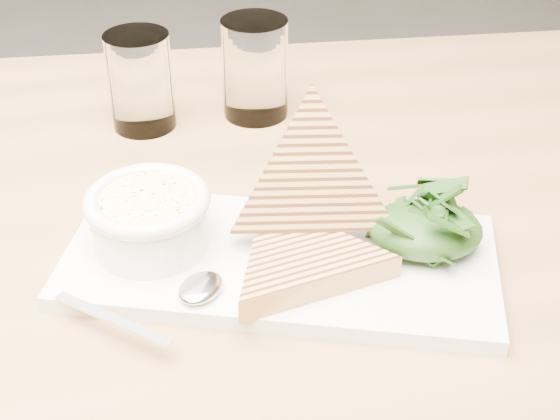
{
  "coord_description": "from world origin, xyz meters",
  "views": [
    {
      "loc": [
        0.16,
        -0.55,
        1.19
      ],
      "look_at": [
        0.16,
        0.01,
        0.8
      ],
      "focal_mm": 50.0,
      "sensor_mm": 36.0,
      "label": 1
    }
  ],
  "objects_px": {
    "table_top": "(206,251)",
    "glass_near": "(141,81)",
    "soup_bowl": "(150,226)",
    "glass_far": "(255,69)",
    "platter": "(280,261)"
  },
  "relations": [
    {
      "from": "glass_far",
      "to": "platter",
      "type": "bearing_deg",
      "value": -84.05
    },
    {
      "from": "glass_far",
      "to": "table_top",
      "type": "bearing_deg",
      "value": -99.39
    },
    {
      "from": "table_top",
      "to": "glass_near",
      "type": "height_order",
      "value": "glass_near"
    },
    {
      "from": "table_top",
      "to": "platter",
      "type": "bearing_deg",
      "value": -35.13
    },
    {
      "from": "soup_bowl",
      "to": "glass_near",
      "type": "xyz_separation_m",
      "value": [
        -0.04,
        0.25,
        0.02
      ]
    },
    {
      "from": "soup_bowl",
      "to": "glass_near",
      "type": "height_order",
      "value": "glass_near"
    },
    {
      "from": "table_top",
      "to": "soup_bowl",
      "type": "relative_size",
      "value": 12.84
    },
    {
      "from": "soup_bowl",
      "to": "glass_near",
      "type": "relative_size",
      "value": 0.92
    },
    {
      "from": "table_top",
      "to": "soup_bowl",
      "type": "height_order",
      "value": "soup_bowl"
    },
    {
      "from": "platter",
      "to": "glass_far",
      "type": "distance_m",
      "value": 0.3
    },
    {
      "from": "glass_far",
      "to": "soup_bowl",
      "type": "bearing_deg",
      "value": -106.75
    },
    {
      "from": "platter",
      "to": "glass_near",
      "type": "distance_m",
      "value": 0.31
    },
    {
      "from": "table_top",
      "to": "soup_bowl",
      "type": "xyz_separation_m",
      "value": [
        -0.04,
        -0.04,
        0.06
      ]
    },
    {
      "from": "glass_near",
      "to": "glass_far",
      "type": "relative_size",
      "value": 0.96
    },
    {
      "from": "platter",
      "to": "glass_near",
      "type": "relative_size",
      "value": 3.39
    }
  ]
}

